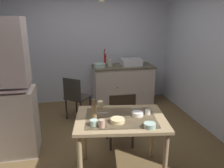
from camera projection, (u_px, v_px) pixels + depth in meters
name	position (u px, v px, depth m)	size (l,w,h in m)	color
ground_plane	(100.00, 139.00, 3.63)	(4.83, 4.83, 0.00)	brown
wall_back	(87.00, 48.00, 5.08)	(3.93, 0.10, 2.52)	silver
wall_right	(217.00, 59.00, 3.64)	(0.10, 3.85, 2.52)	silver
counter_cabinet	(123.00, 84.00, 5.11)	(1.36, 0.64, 0.88)	beige
sink_basin	(131.00, 62.00, 4.99)	(0.44, 0.34, 0.15)	silver
hand_pump	(105.00, 59.00, 4.90)	(0.05, 0.27, 0.39)	#B21E19
mixing_bowl_counter	(100.00, 65.00, 4.82)	(0.26, 0.26, 0.08)	#ADD1C1
stoneware_crock	(110.00, 63.00, 4.92)	(0.12, 0.12, 0.15)	beige
dining_table	(121.00, 126.00, 2.65)	(1.16, 0.91, 0.78)	tan
chair_far_side	(121.00, 118.00, 3.32)	(0.40, 0.40, 0.88)	#2E2622
chair_by_counter	(76.00, 97.00, 4.24)	(0.56, 0.56, 0.85)	#332C29
serving_bowl_wide	(117.00, 120.00, 2.49)	(0.16, 0.16, 0.04)	beige
soup_bowl_small	(150.00, 125.00, 2.37)	(0.13, 0.13, 0.05)	#ADD1C1
sauce_dish	(137.00, 114.00, 2.66)	(0.13, 0.13, 0.05)	white
teacup_cream	(94.00, 123.00, 2.42)	(0.09, 0.09, 0.06)	#ADD1C1
mug_dark	(102.00, 123.00, 2.37)	(0.06, 0.06, 0.09)	tan
mug_tall	(100.00, 104.00, 2.90)	(0.08, 0.08, 0.09)	beige
teacup_mint	(148.00, 112.00, 2.69)	(0.06, 0.06, 0.06)	white
glass_bottle	(94.00, 112.00, 2.53)	(0.06, 0.06, 0.25)	olive
table_knife	(100.00, 113.00, 2.74)	(0.20, 0.02, 0.01)	silver
teaspoon_near_bowl	(136.00, 108.00, 2.89)	(0.15, 0.02, 0.01)	beige
pendant_bulb	(102.00, 0.00, 3.26)	(0.08, 0.08, 0.08)	#F9EFCC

